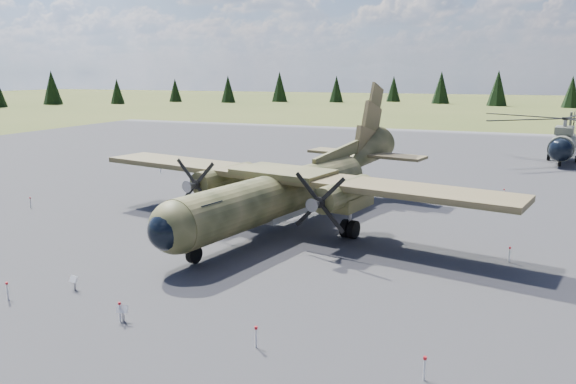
% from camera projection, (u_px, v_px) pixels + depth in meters
% --- Properties ---
extents(ground, '(500.00, 500.00, 0.00)m').
position_uv_depth(ground, '(230.00, 231.00, 35.56)').
color(ground, brown).
rests_on(ground, ground).
extents(apron, '(120.00, 120.00, 0.04)m').
position_uv_depth(apron, '(288.00, 199.00, 44.66)').
color(apron, slate).
rests_on(apron, ground).
extents(transport_plane, '(29.21, 26.22, 9.65)m').
position_uv_depth(transport_plane, '(292.00, 184.00, 36.41)').
color(transport_plane, '#3B3F22').
rests_on(transport_plane, ground).
extents(helicopter_near, '(22.48, 24.68, 5.08)m').
position_uv_depth(helicopter_near, '(565.00, 130.00, 61.72)').
color(helicopter_near, slate).
rests_on(helicopter_near, ground).
extents(info_placard_left, '(0.47, 0.27, 0.69)m').
position_uv_depth(info_placard_left, '(74.00, 281.00, 25.77)').
color(info_placard_left, gray).
rests_on(info_placard_left, ground).
extents(info_placard_right, '(0.48, 0.27, 0.72)m').
position_uv_depth(info_placard_right, '(122.00, 311.00, 22.46)').
color(info_placard_right, gray).
rests_on(info_placard_right, ground).
extents(barrier_fence, '(33.12, 29.62, 0.85)m').
position_uv_depth(barrier_fence, '(223.00, 223.00, 35.55)').
color(barrier_fence, white).
rests_on(barrier_fence, ground).
extents(treeline, '(332.36, 338.86, 10.99)m').
position_uv_depth(treeline, '(214.00, 157.00, 34.06)').
color(treeline, black).
rests_on(treeline, ground).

